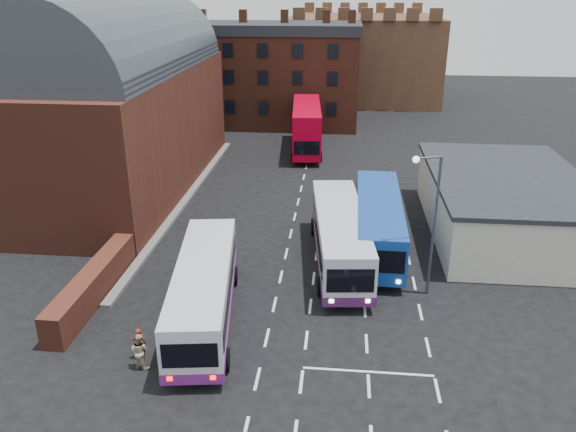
# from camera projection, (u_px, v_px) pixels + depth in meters

# --- Properties ---
(ground) EXTENTS (180.00, 180.00, 0.00)m
(ground) POSITION_uv_depth(u_px,v_px,m) (269.00, 329.00, 29.02)
(ground) COLOR black
(railway_station) EXTENTS (12.00, 28.00, 16.00)m
(railway_station) POSITION_uv_depth(u_px,v_px,m) (117.00, 99.00, 46.82)
(railway_station) COLOR #602B1E
(railway_station) RESTS_ON ground
(forecourt_wall) EXTENTS (1.20, 10.00, 1.80)m
(forecourt_wall) POSITION_uv_depth(u_px,v_px,m) (93.00, 285.00, 31.45)
(forecourt_wall) COLOR #602B1E
(forecourt_wall) RESTS_ON ground
(cream_building) EXTENTS (10.40, 16.40, 4.25)m
(cream_building) POSITION_uv_depth(u_px,v_px,m) (504.00, 203.00, 39.69)
(cream_building) COLOR beige
(cream_building) RESTS_ON ground
(brick_terrace) EXTENTS (22.00, 10.00, 11.00)m
(brick_terrace) POSITION_uv_depth(u_px,v_px,m) (269.00, 79.00, 69.75)
(brick_terrace) COLOR brown
(brick_terrace) RESTS_ON ground
(castle_keep) EXTENTS (22.00, 22.00, 12.00)m
(castle_keep) POSITION_uv_depth(u_px,v_px,m) (362.00, 57.00, 86.84)
(castle_keep) COLOR brown
(castle_keep) RESTS_ON ground
(bus_white_outbound) EXTENTS (4.34, 12.21, 3.26)m
(bus_white_outbound) POSITION_uv_depth(u_px,v_px,m) (204.00, 287.00, 29.13)
(bus_white_outbound) COLOR silver
(bus_white_outbound) RESTS_ON ground
(bus_white_inbound) EXTENTS (4.15, 12.76, 3.42)m
(bus_white_inbound) POSITION_uv_depth(u_px,v_px,m) (340.00, 234.00, 35.14)
(bus_white_inbound) COLOR silver
(bus_white_inbound) RESTS_ON ground
(bus_blue) EXTENTS (3.33, 12.63, 3.43)m
(bus_blue) POSITION_uv_depth(u_px,v_px,m) (378.00, 220.00, 37.12)
(bus_blue) COLOR #113A94
(bus_blue) RESTS_ON ground
(bus_red_double) EXTENTS (3.80, 12.48, 4.92)m
(bus_red_double) POSITION_uv_depth(u_px,v_px,m) (307.00, 127.00, 58.94)
(bus_red_double) COLOR #C40020
(bus_red_double) RESTS_ON ground
(street_lamp) EXTENTS (1.62, 0.73, 8.31)m
(street_lamp) POSITION_uv_depth(u_px,v_px,m) (430.00, 213.00, 30.38)
(street_lamp) COLOR #47484C
(street_lamp) RESTS_ON ground
(pedestrian_red) EXTENTS (0.67, 0.52, 1.64)m
(pedestrian_red) POSITION_uv_depth(u_px,v_px,m) (139.00, 344.00, 26.45)
(pedestrian_red) COLOR maroon
(pedestrian_red) RESTS_ON ground
(pedestrian_beige) EXTENTS (1.01, 0.88, 1.79)m
(pedestrian_beige) POSITION_uv_depth(u_px,v_px,m) (140.00, 351.00, 25.80)
(pedestrian_beige) COLOR tan
(pedestrian_beige) RESTS_ON ground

